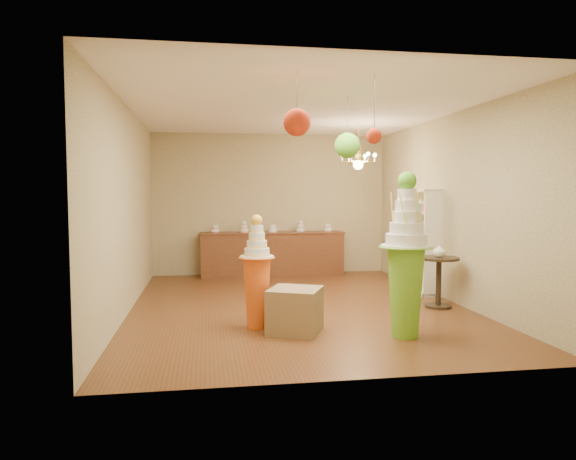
{
  "coord_description": "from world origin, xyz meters",
  "views": [
    {
      "loc": [
        -1.36,
        -7.74,
        1.72
      ],
      "look_at": [
        -0.14,
        0.0,
        1.17
      ],
      "focal_mm": 32.0,
      "sensor_mm": 36.0,
      "label": 1
    }
  ],
  "objects": [
    {
      "name": "pedestal_green",
      "position": [
        0.99,
        -1.94,
        0.82
      ],
      "size": [
        0.77,
        0.77,
        1.99
      ],
      "rotation": [
        0.0,
        0.0,
        0.34
      ],
      "color": "#6AB327",
      "rests_on": "floor"
    },
    {
      "name": "chandelier",
      "position": [
        1.33,
        1.21,
        2.3
      ],
      "size": [
        0.79,
        0.79,
        0.85
      ],
      "rotation": [
        0.0,
        0.0,
        -0.2
      ],
      "color": "#E3CE50",
      "rests_on": "ceiling"
    },
    {
      "name": "sideboard",
      "position": [
        0.0,
        2.97,
        0.48
      ],
      "size": [
        3.04,
        0.54,
        1.16
      ],
      "color": "brown",
      "rests_on": "floor"
    },
    {
      "name": "pedestal_orange",
      "position": [
        -0.74,
        -1.27,
        0.59
      ],
      "size": [
        0.45,
        0.45,
        1.46
      ],
      "rotation": [
        0.0,
        0.0,
        -0.06
      ],
      "color": "orange",
      "rests_on": "floor"
    },
    {
      "name": "pom_red_left",
      "position": [
        -0.42,
        -2.41,
        2.47
      ],
      "size": [
        0.29,
        0.29,
        0.68
      ],
      "color": "#464132",
      "rests_on": "ceiling"
    },
    {
      "name": "wall_right",
      "position": [
        2.5,
        0.0,
        1.5
      ],
      "size": [
        0.04,
        6.5,
        3.0
      ],
      "primitive_type": "cube",
      "color": "tan",
      "rests_on": "ground"
    },
    {
      "name": "round_table",
      "position": [
        2.1,
        -0.49,
        0.5
      ],
      "size": [
        0.69,
        0.69,
        0.77
      ],
      "rotation": [
        0.0,
        0.0,
        -0.16
      ],
      "color": "black",
      "rests_on": "floor"
    },
    {
      "name": "burlap_riser",
      "position": [
        -0.29,
        -1.54,
        0.28
      ],
      "size": [
        0.8,
        0.8,
        0.55
      ],
      "primitive_type": "cube",
      "rotation": [
        0.0,
        0.0,
        -0.42
      ],
      "color": "#8A6D4B",
      "rests_on": "floor"
    },
    {
      "name": "wall_back",
      "position": [
        0.0,
        3.25,
        1.5
      ],
      "size": [
        5.0,
        0.04,
        3.0
      ],
      "primitive_type": "cube",
      "color": "tan",
      "rests_on": "ground"
    },
    {
      "name": "wall_left",
      "position": [
        -2.5,
        0.0,
        1.5
      ],
      "size": [
        0.04,
        6.5,
        3.0
      ],
      "primitive_type": "cube",
      "color": "tan",
      "rests_on": "ground"
    },
    {
      "name": "pom_red_right",
      "position": [
        0.44,
        -2.34,
        2.35
      ],
      "size": [
        0.17,
        0.17,
        0.74
      ],
      "color": "#464132",
      "rests_on": "ceiling"
    },
    {
      "name": "floor",
      "position": [
        0.0,
        0.0,
        0.0
      ],
      "size": [
        6.5,
        6.5,
        0.0
      ],
      "primitive_type": "plane",
      "color": "#552F17",
      "rests_on": "ground"
    },
    {
      "name": "pom_green_mid",
      "position": [
        0.46,
        -1.2,
        2.35
      ],
      "size": [
        0.33,
        0.33,
        0.81
      ],
      "color": "#464132",
      "rests_on": "ceiling"
    },
    {
      "name": "ceiling",
      "position": [
        0.0,
        0.0,
        3.0
      ],
      "size": [
        6.5,
        6.5,
        0.0
      ],
      "primitive_type": "plane",
      "rotation": [
        3.14,
        0.0,
        0.0
      ],
      "color": "white",
      "rests_on": "ground"
    },
    {
      "name": "vase",
      "position": [
        2.1,
        -0.49,
        0.87
      ],
      "size": [
        0.22,
        0.22,
        0.2
      ],
      "primitive_type": "imported",
      "rotation": [
        0.0,
        0.0,
        0.18
      ],
      "color": "white",
      "rests_on": "round_table"
    },
    {
      "name": "shelving_unit",
      "position": [
        2.34,
        0.8,
        0.9
      ],
      "size": [
        0.33,
        1.2,
        1.8
      ],
      "color": "white",
      "rests_on": "floor"
    },
    {
      "name": "wall_front",
      "position": [
        0.0,
        -3.25,
        1.5
      ],
      "size": [
        5.0,
        0.04,
        3.0
      ],
      "primitive_type": "cube",
      "color": "tan",
      "rests_on": "ground"
    }
  ]
}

